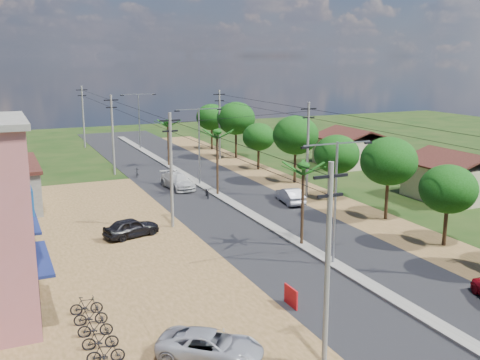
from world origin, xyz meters
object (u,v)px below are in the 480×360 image
object	(u,v)px
car_silver_mid	(290,196)
car_white_far	(178,181)
car_parked_silver	(211,347)
car_parked_dark	(131,228)
roadside_sign	(291,297)
parked_scooter_row	(98,333)

from	to	relation	value
car_silver_mid	car_white_far	bearing A→B (deg)	-43.65
car_silver_mid	car_parked_silver	bearing A→B (deg)	61.98
car_white_far	car_parked_silver	distance (m)	33.24
car_parked_dark	roadside_sign	distance (m)	16.03
car_parked_dark	parked_scooter_row	distance (m)	15.84
car_parked_silver	parked_scooter_row	xyz separation A→B (m)	(-4.26, 3.60, -0.15)
car_silver_mid	car_white_far	distance (m)	12.32
car_white_far	car_parked_dark	xyz separation A→B (m)	(-7.91, -13.47, -0.06)
car_parked_silver	car_parked_dark	xyz separation A→B (m)	(0.88, 18.58, 0.06)
roadside_sign	car_parked_silver	bearing A→B (deg)	-150.56
roadside_sign	car_silver_mid	bearing A→B (deg)	60.90
roadside_sign	parked_scooter_row	xyz separation A→B (m)	(-10.15, 0.25, -0.05)
car_parked_silver	roadside_sign	world-z (taller)	car_parked_silver
car_white_far	parked_scooter_row	size ratio (longest dim) A/B	0.73
car_parked_silver	roadside_sign	size ratio (longest dim) A/B	3.52
car_parked_silver	car_parked_dark	distance (m)	18.60
car_parked_silver	parked_scooter_row	world-z (taller)	car_parked_silver
car_white_far	roadside_sign	bearing A→B (deg)	-100.85
car_white_far	car_parked_dark	size ratio (longest dim) A/B	1.27
parked_scooter_row	roadside_sign	bearing A→B (deg)	-1.39
car_silver_mid	car_parked_dark	size ratio (longest dim) A/B	1.01
car_parked_silver	roadside_sign	distance (m)	6.78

